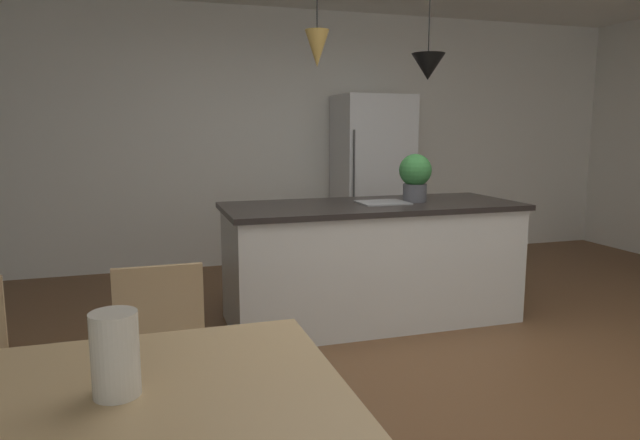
# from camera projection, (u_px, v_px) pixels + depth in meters

# --- Properties ---
(ground_plane) EXTENTS (10.00, 8.40, 0.04)m
(ground_plane) POSITION_uv_depth(u_px,v_px,m) (426.00, 383.00, 3.32)
(ground_plane) COLOR brown
(wall_back_kitchen) EXTENTS (10.00, 0.12, 2.70)m
(wall_back_kitchen) POSITION_uv_depth(u_px,v_px,m) (288.00, 138.00, 6.18)
(wall_back_kitchen) COLOR white
(wall_back_kitchen) RESTS_ON ground_plane
(dining_table) EXTENTS (1.72, 0.88, 0.75)m
(dining_table) POSITION_uv_depth(u_px,v_px,m) (15.00, 432.00, 1.46)
(dining_table) COLOR tan
(dining_table) RESTS_ON ground_plane
(chair_far_right) EXTENTS (0.40, 0.40, 0.87)m
(chair_far_right) POSITION_uv_depth(u_px,v_px,m) (163.00, 365.00, 2.37)
(chair_far_right) COLOR tan
(chair_far_right) RESTS_ON ground_plane
(kitchen_island) EXTENTS (2.22, 0.89, 0.91)m
(kitchen_island) POSITION_uv_depth(u_px,v_px,m) (371.00, 261.00, 4.31)
(kitchen_island) COLOR silver
(kitchen_island) RESTS_ON ground_plane
(refrigerator) EXTENTS (0.76, 0.67, 1.81)m
(refrigerator) POSITION_uv_depth(u_px,v_px,m) (372.00, 180.00, 6.11)
(refrigerator) COLOR silver
(refrigerator) RESTS_ON ground_plane
(pendant_over_island_main) EXTENTS (0.17, 0.17, 0.82)m
(pendant_over_island_main) POSITION_uv_depth(u_px,v_px,m) (317.00, 48.00, 3.94)
(pendant_over_island_main) COLOR black
(pendant_over_island_aux) EXTENTS (0.25, 0.25, 0.89)m
(pendant_over_island_aux) POSITION_uv_depth(u_px,v_px,m) (428.00, 66.00, 4.21)
(pendant_over_island_aux) COLOR black
(potted_plant_on_island) EXTENTS (0.25, 0.25, 0.37)m
(potted_plant_on_island) POSITION_uv_depth(u_px,v_px,m) (415.00, 175.00, 4.31)
(potted_plant_on_island) COLOR #4C4C51
(potted_plant_on_island) RESTS_ON kitchen_island
(vase_on_dining_table) EXTENTS (0.13, 0.13, 0.23)m
(vase_on_dining_table) POSITION_uv_depth(u_px,v_px,m) (115.00, 354.00, 1.49)
(vase_on_dining_table) COLOR silver
(vase_on_dining_table) RESTS_ON dining_table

